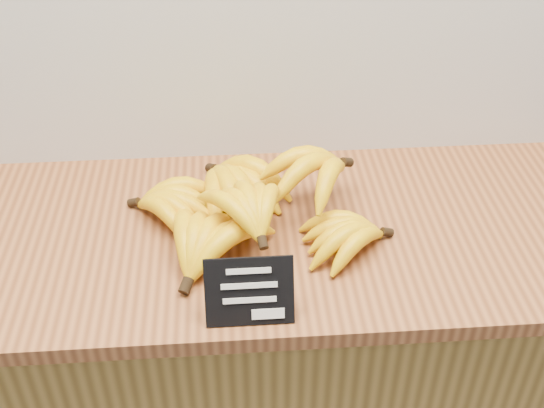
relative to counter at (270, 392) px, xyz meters
The scene contains 4 objects.
counter is the anchor object (origin of this frame).
counter_top 0.47m from the counter, ahead, with size 1.33×0.54×0.03m, color #95572E.
chalkboard_sign 0.58m from the counter, 102.10° to the right, with size 0.14×0.01×0.11m, color black.
banana_pile 0.53m from the counter, 167.08° to the left, with size 0.47×0.35×0.12m.
Camera 1 is at (-0.24, 1.78, 1.71)m, focal length 45.00 mm.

